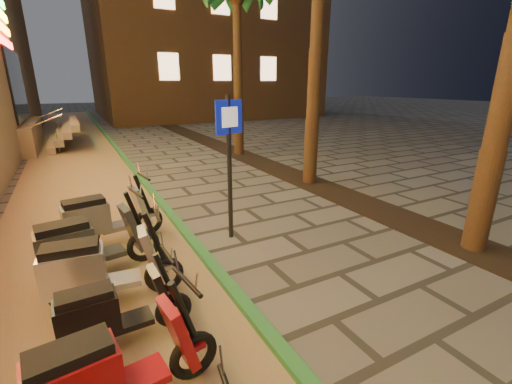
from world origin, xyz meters
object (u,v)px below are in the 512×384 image
scooter_8 (97,270)px  scooter_9 (86,245)px  pedestrian_sign (229,149)px  scooter_10 (103,218)px  scooter_6 (108,373)px  scooter_7 (110,313)px

scooter_8 → scooter_9: bearing=102.3°
pedestrian_sign → scooter_10: 2.65m
scooter_8 → scooter_6: bearing=-85.5°
scooter_6 → scooter_8: size_ratio=0.94×
scooter_7 → scooter_8: 0.91m
scooter_7 → pedestrian_sign: bearing=38.7°
scooter_6 → scooter_10: size_ratio=0.94×
scooter_7 → scooter_8: bearing=91.6°
pedestrian_sign → scooter_8: bearing=-171.0°
pedestrian_sign → scooter_10: pedestrian_sign is taller
pedestrian_sign → scooter_7: (-2.41, -2.06, -1.30)m
scooter_8 → scooter_10: (0.24, 1.94, -0.00)m
scooter_6 → scooter_10: (0.30, 3.80, 0.03)m
scooter_8 → scooter_10: size_ratio=1.00×
scooter_7 → scooter_10: bearing=84.4°
scooter_6 → scooter_7: scooter_6 is taller
scooter_9 → scooter_10: 1.14m
scooter_10 → scooter_6: bearing=-103.0°
scooter_10 → scooter_7: bearing=-102.2°
scooter_9 → scooter_10: bearing=64.4°
scooter_7 → scooter_8: size_ratio=0.83×
scooter_8 → scooter_10: 1.96m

